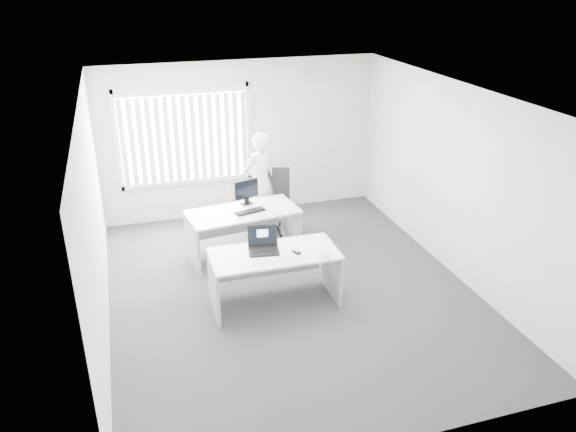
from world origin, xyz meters
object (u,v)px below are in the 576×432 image
object	(u,v)px
office_chair	(276,211)
monitor	(246,192)
person	(260,182)
desk_far	(243,224)
desk_near	(274,267)
laptop	(264,242)

from	to	relation	value
office_chair	monitor	distance (m)	1.09
office_chair	person	xyz separation A→B (m)	(-0.26, 0.10, 0.54)
desk_far	person	distance (m)	1.11
desk_near	desk_far	world-z (taller)	same
desk_near	office_chair	size ratio (longest dim) A/B	1.59
monitor	person	bearing A→B (deg)	43.96
office_chair	monitor	bearing A→B (deg)	-119.55
person	laptop	world-z (taller)	person
desk_near	desk_far	distance (m)	1.49
monitor	desk_near	bearing A→B (deg)	-106.59
desk_near	laptop	xyz separation A→B (m)	(-0.13, 0.06, 0.37)
desk_far	office_chair	xyz separation A→B (m)	(0.78, 0.83, -0.22)
laptop	desk_near	bearing A→B (deg)	-15.36
desk_near	person	world-z (taller)	person
office_chair	person	bearing A→B (deg)	178.20
desk_near	office_chair	world-z (taller)	office_chair
laptop	person	bearing A→B (deg)	86.37
desk_near	person	size ratio (longest dim) A/B	0.98
desk_near	monitor	distance (m)	1.79
person	laptop	xyz separation A→B (m)	(-0.57, -2.35, 0.06)
laptop	desk_far	bearing A→B (deg)	98.26
desk_near	laptop	distance (m)	0.40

